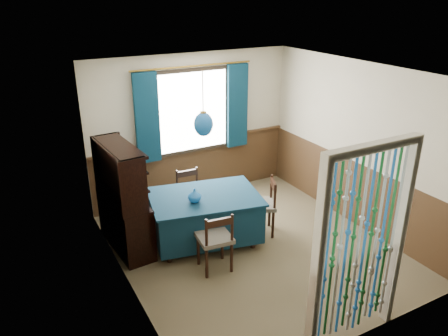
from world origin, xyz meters
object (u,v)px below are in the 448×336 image
chair_far (191,195)px  pendant_lamp (203,124)px  chair_near (215,239)px  bowl_shelf (132,185)px  sideboard (124,213)px  chair_right (263,205)px  vase_sideboard (119,183)px  dining_table (205,215)px  vase_table (195,196)px  chair_left (143,220)px

chair_far → pendant_lamp: 1.51m
chair_far → chair_near: bearing=82.2°
pendant_lamp → bowl_shelf: size_ratio=4.25×
sideboard → bowl_shelf: size_ratio=7.46×
chair_right → bowl_shelf: bowl_shelf is taller
sideboard → vase_sideboard: (0.06, 0.34, 0.31)m
chair_right → vase_sideboard: (-1.87, 0.93, 0.39)m
sideboard → chair_near: bearing=-55.9°
pendant_lamp → vase_sideboard: 1.56m
dining_table → sideboard: (-1.06, 0.41, 0.12)m
pendant_lamp → bowl_shelf: 1.23m
dining_table → vase_sideboard: (-1.00, 0.74, 0.43)m
dining_table → bowl_shelf: bearing=-173.9°
sideboard → bowl_shelf: 0.62m
dining_table → vase_table: size_ratio=9.71×
chair_near → vase_sideboard: 1.69m
pendant_lamp → bowl_shelf: (-1.00, 0.10, -0.71)m
chair_far → dining_table: bearing=86.5°
chair_left → bowl_shelf: (-0.15, -0.13, 0.62)m
chair_right → chair_near: bearing=141.4°
chair_left → vase_table: vase_table is taller
chair_near → pendant_lamp: size_ratio=0.98×
chair_right → sideboard: size_ratio=0.57×
chair_right → pendant_lamp: bearing=103.9°
chair_left → chair_right: chair_right is taller
dining_table → chair_far: (0.08, 0.68, 0.02)m
chair_near → chair_right: size_ratio=0.98×
chair_left → dining_table: bearing=83.9°
vase_table → chair_near: bearing=-89.2°
chair_left → chair_right: size_ratio=0.99×
vase_table → sideboard: bearing=149.4°
pendant_lamp → chair_right: bearing=-11.8°
chair_far → chair_left: bearing=29.8°
dining_table → vase_table: vase_table is taller
chair_far → sideboard: size_ratio=0.54×
chair_far → chair_right: chair_right is taller
vase_table → chair_far: bearing=70.0°
chair_far → bowl_shelf: bearing=32.0°
chair_right → vase_table: (-1.07, 0.08, 0.36)m
vase_sideboard → chair_far: bearing=-3.3°
dining_table → bowl_shelf: 1.20m
chair_near → vase_table: bearing=97.0°
chair_left → pendant_lamp: bearing=83.9°
bowl_shelf → sideboard: bearing=100.8°
vase_table → dining_table: bearing=26.1°
sideboard → vase_table: sideboard is taller
pendant_lamp → chair_near: bearing=-105.5°
chair_left → bowl_shelf: 0.65m
bowl_shelf → chair_right: bearing=-8.4°
bowl_shelf → dining_table: bearing=-5.4°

